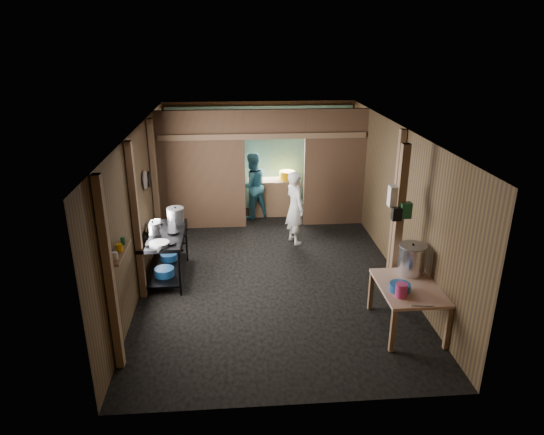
{
  "coord_description": "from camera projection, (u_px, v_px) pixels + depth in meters",
  "views": [
    {
      "loc": [
        -0.62,
        -7.98,
        4.08
      ],
      "look_at": [
        0.0,
        -0.2,
        1.1
      ],
      "focal_mm": 31.92,
      "sensor_mm": 36.0,
      "label": 1
    }
  ],
  "objects": [
    {
      "name": "yellow_tub",
      "position": [
        287.0,
        175.0,
        11.39
      ],
      "size": [
        0.36,
        0.36,
        0.2
      ],
      "primitive_type": "cylinder",
      "color": "#E19900",
      "rests_on": "back_counter"
    },
    {
      "name": "wash_basin",
      "position": [
        400.0,
        287.0,
        6.78
      ],
      "size": [
        0.32,
        0.32,
        0.11
      ],
      "primitive_type": "cylinder",
      "rotation": [
        0.0,
        0.0,
        -0.1
      ],
      "color": "#1B5094",
      "rests_on": "prep_table"
    },
    {
      "name": "partition_header",
      "position": [
        275.0,
        124.0,
        10.18
      ],
      "size": [
        1.3,
        0.1,
        0.6
      ],
      "primitive_type": "cube",
      "color": "brown",
      "rests_on": "wall_back"
    },
    {
      "name": "wall_front",
      "position": [
        296.0,
        309.0,
        5.21
      ],
      "size": [
        4.5,
        0.0,
        2.6
      ],
      "primitive_type": "cube",
      "color": "brown",
      "rests_on": "ground"
    },
    {
      "name": "turquoise_panel",
      "position": [
        260.0,
        158.0,
        11.69
      ],
      "size": [
        4.4,
        0.06,
        2.5
      ],
      "primitive_type": "cube",
      "color": "#70B0AA",
      "rests_on": "wall_back"
    },
    {
      "name": "partition_right",
      "position": [
        335.0,
        168.0,
        10.64
      ],
      "size": [
        1.35,
        0.1,
        2.6
      ],
      "primitive_type": "cube",
      "color": "brown",
      "rests_on": "floor"
    },
    {
      "name": "post_right",
      "position": [
        396.0,
        203.0,
        8.45
      ],
      "size": [
        0.1,
        0.12,
        2.6
      ],
      "primitive_type": "cube",
      "color": "brown",
      "rests_on": "floor"
    },
    {
      "name": "cross_beam",
      "position": [
        263.0,
        136.0,
        10.21
      ],
      "size": [
        4.4,
        0.12,
        0.12
      ],
      "primitive_type": "cube",
      "color": "brown",
      "rests_on": "wall_left"
    },
    {
      "name": "stock_pot",
      "position": [
        412.0,
        260.0,
        7.22
      ],
      "size": [
        0.44,
        0.44,
        0.48
      ],
      "primitive_type": null,
      "rotation": [
        0.0,
        0.0,
        -0.08
      ],
      "color": "silver",
      "rests_on": "prep_table"
    },
    {
      "name": "pan_lid_small",
      "position": [
        149.0,
        179.0,
        8.96
      ],
      "size": [
        0.03,
        0.3,
        0.3
      ],
      "primitive_type": "cylinder",
      "rotation": [
        0.0,
        1.57,
        0.0
      ],
      "color": "black",
      "rests_on": "wall_left"
    },
    {
      "name": "jar_yellow",
      "position": [
        119.0,
        248.0,
        6.3
      ],
      "size": [
        0.08,
        0.08,
        0.1
      ],
      "primitive_type": "cylinder",
      "color": "#E19900",
      "rests_on": "wall_shelf"
    },
    {
      "name": "cook",
      "position": [
        295.0,
        208.0,
        9.84
      ],
      "size": [
        0.54,
        0.65,
        1.52
      ],
      "primitive_type": "imported",
      "rotation": [
        0.0,
        0.0,
        1.93
      ],
      "color": "white",
      "rests_on": "floor"
    },
    {
      "name": "post_left_c",
      "position": [
        155.0,
        186.0,
        9.43
      ],
      "size": [
        0.1,
        0.12,
        2.6
      ],
      "primitive_type": "cube",
      "color": "brown",
      "rests_on": "floor"
    },
    {
      "name": "post_free",
      "position": [
        398.0,
        227.0,
        7.4
      ],
      "size": [
        0.12,
        0.12,
        2.6
      ],
      "primitive_type": "cube",
      "color": "brown",
      "rests_on": "floor"
    },
    {
      "name": "floor",
      "position": [
        271.0,
        269.0,
        8.93
      ],
      "size": [
        4.5,
        7.0,
        0.0
      ],
      "primitive_type": "cube",
      "color": "black",
      "rests_on": "ground"
    },
    {
      "name": "jar_white",
      "position": [
        115.0,
        256.0,
        6.06
      ],
      "size": [
        0.07,
        0.07,
        0.1
      ],
      "primitive_type": "cylinder",
      "color": "silver",
      "rests_on": "wall_shelf"
    },
    {
      "name": "bag_black",
      "position": [
        397.0,
        214.0,
        7.23
      ],
      "size": [
        0.14,
        0.1,
        0.2
      ],
      "primitive_type": "cube",
      "color": "black",
      "rests_on": "post_free"
    },
    {
      "name": "knife",
      "position": [
        422.0,
        305.0,
        6.41
      ],
      "size": [
        0.3,
        0.06,
        0.01
      ],
      "primitive_type": "cube",
      "rotation": [
        0.0,
        0.0,
        -0.09
      ],
      "color": "silver",
      "rests_on": "prep_table"
    },
    {
      "name": "wall_left",
      "position": [
        141.0,
        206.0,
        8.3
      ],
      "size": [
        0.0,
        7.0,
        2.6
      ],
      "primitive_type": "cube",
      "color": "brown",
      "rests_on": "ground"
    },
    {
      "name": "worker_back",
      "position": [
        252.0,
        186.0,
        11.18
      ],
      "size": [
        0.93,
        0.85,
        1.56
      ],
      "primitive_type": "imported",
      "rotation": [
        0.0,
        0.0,
        3.57
      ],
      "color": "teal",
      "rests_on": "floor"
    },
    {
      "name": "partition_left",
      "position": [
        202.0,
        171.0,
        10.42
      ],
      "size": [
        1.85,
        0.1,
        2.6
      ],
      "primitive_type": "cube",
      "color": "brown",
      "rests_on": "floor"
    },
    {
      "name": "wall_right",
      "position": [
        396.0,
        200.0,
        8.64
      ],
      "size": [
        0.0,
        7.0,
        2.6
      ],
      "primitive_type": "cube",
      "color": "brown",
      "rests_on": "ground"
    },
    {
      "name": "wall_clock",
      "position": [
        270.0,
        132.0,
        11.44
      ],
      "size": [
        0.2,
        0.03,
        0.2
      ],
      "primitive_type": "cylinder",
      "rotation": [
        1.57,
        0.0,
        0.0
      ],
      "color": "silver",
      "rests_on": "wall_back"
    },
    {
      "name": "bag_green",
      "position": [
        406.0,
        210.0,
        7.24
      ],
      "size": [
        0.16,
        0.12,
        0.24
      ],
      "primitive_type": "cube",
      "color": "#16512B",
      "rests_on": "post_free"
    },
    {
      "name": "wall_back",
      "position": [
        260.0,
        156.0,
        11.73
      ],
      "size": [
        4.5,
        0.0,
        2.6
      ],
      "primitive_type": "cube",
      "color": "brown",
      "rests_on": "ground"
    },
    {
      "name": "post_left_b",
      "position": [
        136.0,
        223.0,
        7.56
      ],
      "size": [
        0.1,
        0.12,
        2.6
      ],
      "primitive_type": "cube",
      "color": "brown",
      "rests_on": "floor"
    },
    {
      "name": "stove_pot_large",
      "position": [
        176.0,
        216.0,
        8.73
      ],
      "size": [
        0.4,
        0.4,
        0.32
      ],
      "primitive_type": null,
      "rotation": [
        0.0,
        0.0,
        -0.35
      ],
      "color": "silver",
      "rests_on": "gas_range"
    },
    {
      "name": "back_counter",
      "position": [
        274.0,
        197.0,
        11.55
      ],
      "size": [
        1.2,
        0.5,
        0.85
      ],
      "primitive_type": "cube",
      "color": "brown",
      "rests_on": "floor"
    },
    {
      "name": "gas_range",
      "position": [
        165.0,
        256.0,
        8.48
      ],
      "size": [
        0.74,
        1.44,
        0.85
      ],
      "primitive_type": null,
      "color": "black",
      "rests_on": "floor"
    },
    {
      "name": "prep_table",
      "position": [
        407.0,
        307.0,
        7.04
      ],
      "size": [
        0.85,
        1.17,
        0.69
      ],
      "primitive_type": null,
      "color": "tan",
      "rests_on": "floor"
    },
    {
      "name": "blue_tub_back",
      "position": [
        169.0,
        257.0,
        8.91
      ],
      "size": [
        0.3,
        0.3,
        0.12
      ],
      "primitive_type": "cylinder",
      "color": "#1B5094",
      "rests_on": "gas_range"
    },
    {
      "name": "blue_tub_front",
      "position": [
        164.0,
        272.0,
        8.32
      ],
      "size": [
        0.34,
        0.34,
        0.14
      ],
      "primitive_type": "cylinder",
      "color": "#1B5094",
      "rests_on": "gas_range"
    },
    {
      "name": "post_left_a",
      "position": [
        110.0,
        277.0,
        5.89
      ],
      "size": [
        0.1,
        0.12,
        2.6
      ],
      "primitive_type": "cube",
      "color": "brown",
      "rests_on": "floor"
    },
    {
      "name": "wall_shelf",
      "position": [
        120.0,
        252.0,
        6.32
      ],
      "size": [
        0.14,
        0.8,
        0.03
      ],
      "primitive_type": "cube",
      "color": "brown",
      "rests_on": "wall_left"
    },
    {
      "name": "stove_saucepan",
      "position": [
        157.0,
        222.0,
        8.69
      ],
      "size": [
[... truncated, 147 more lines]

